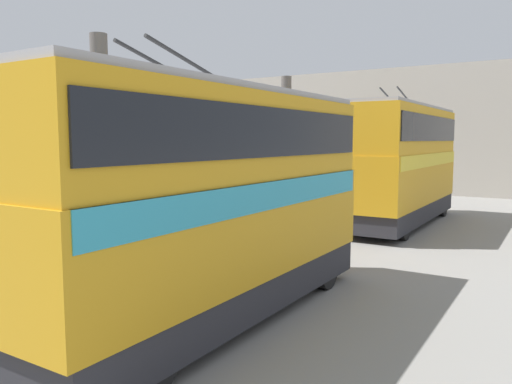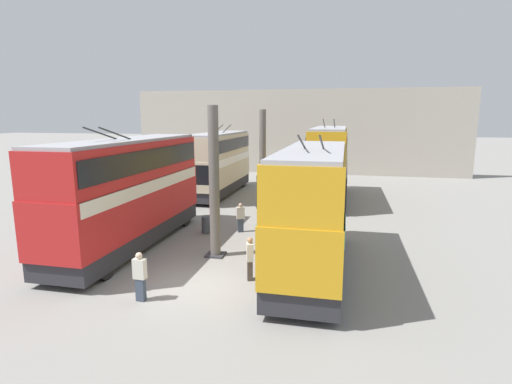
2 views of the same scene
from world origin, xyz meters
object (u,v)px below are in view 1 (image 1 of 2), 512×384
object	(u,v)px
bus_right_mid	(19,169)
person_aisle_midway	(198,230)
bus_left_far	(403,158)
bus_right_far	(248,159)
oil_drum	(149,239)
bus_left_near	(216,190)
person_by_left_row	(90,281)

from	to	relation	value
bus_right_mid	person_aisle_midway	world-z (taller)	bus_right_mid
bus_left_far	bus_right_far	size ratio (longest dim) A/B	0.98
bus_right_mid	oil_drum	distance (m)	4.73
bus_left_near	bus_right_far	xyz separation A→B (m)	(14.68, 8.64, -0.02)
bus_right_far	bus_left_near	bearing A→B (deg)	-149.53
bus_left_far	person_aisle_midway	xyz separation A→B (m)	(-9.52, 4.18, -2.21)
bus_right_far	person_aisle_midway	world-z (taller)	bus_right_far
bus_right_mid	bus_right_far	distance (m)	13.54
bus_right_mid	person_by_left_row	distance (m)	7.27
bus_right_far	oil_drum	bearing A→B (deg)	-165.39
bus_right_mid	person_by_left_row	xyz separation A→B (m)	(-2.66, -6.45, -2.03)
bus_left_near	bus_right_far	bearing A→B (deg)	30.47
person_aisle_midway	bus_left_far	bearing A→B (deg)	131.13
person_aisle_midway	oil_drum	xyz separation A→B (m)	(-0.54, 1.69, -0.38)
bus_right_far	person_aisle_midway	bearing A→B (deg)	-156.11
bus_left_near	bus_left_far	world-z (taller)	bus_left_far
person_aisle_midway	bus_right_mid	bearing A→B (deg)	-77.13
person_aisle_midway	bus_left_near	bearing A→B (deg)	16.99
bus_left_near	oil_drum	bearing A→B (deg)	55.21
bus_right_mid	oil_drum	bearing A→B (deg)	-43.15
person_aisle_midway	oil_drum	world-z (taller)	person_aisle_midway
oil_drum	bus_right_mid	bearing A→B (deg)	136.85
bus_left_near	bus_right_mid	world-z (taller)	bus_right_mid
bus_right_far	person_by_left_row	world-z (taller)	bus_right_far
person_by_left_row	person_aisle_midway	size ratio (longest dim) A/B	1.06
bus_right_mid	person_by_left_row	bearing A→B (deg)	-112.40
bus_right_mid	bus_left_far	bearing A→B (deg)	-33.60
bus_right_far	bus_left_far	bearing A→B (deg)	-93.60
bus_left_far	bus_right_mid	distance (m)	15.61
bus_left_far	oil_drum	world-z (taller)	bus_left_far
person_by_left_row	oil_drum	bearing A→B (deg)	105.86
bus_right_mid	bus_right_far	world-z (taller)	bus_right_mid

